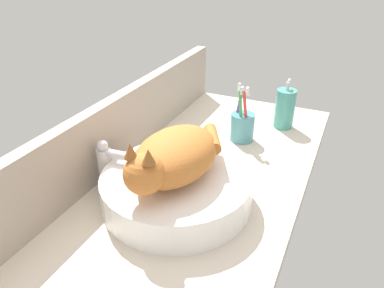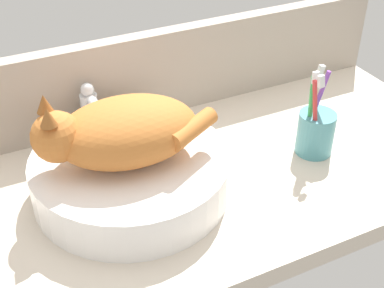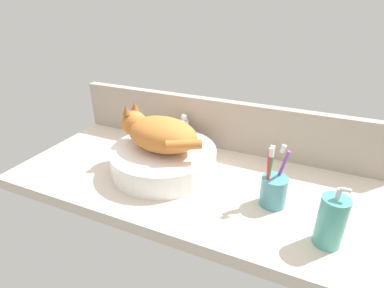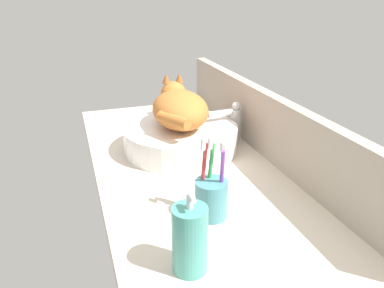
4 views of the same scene
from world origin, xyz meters
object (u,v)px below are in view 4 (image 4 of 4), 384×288
(sink_basin, at_px, (180,138))
(toothbrush_cup, at_px, (211,197))
(faucet, at_px, (232,121))
(cat, at_px, (179,107))
(soap_dispenser, at_px, (190,239))

(sink_basin, xyz_separation_m, toothbrush_cup, (0.38, -0.04, 0.01))
(sink_basin, height_order, faucet, faucet)
(faucet, bearing_deg, toothbrush_cup, -30.12)
(cat, xyz_separation_m, faucet, (0.00, 0.18, -0.06))
(cat, bearing_deg, toothbrush_cup, -6.36)
(sink_basin, xyz_separation_m, soap_dispenser, (0.53, -0.14, 0.03))
(sink_basin, height_order, cat, cat)
(faucet, height_order, soap_dispenser, soap_dispenser)
(faucet, relative_size, toothbrush_cup, 0.73)
(faucet, bearing_deg, cat, -90.24)
(cat, height_order, toothbrush_cup, cat)
(sink_basin, distance_m, soap_dispenser, 0.55)
(faucet, xyz_separation_m, toothbrush_cup, (0.39, -0.23, -0.02))
(sink_basin, bearing_deg, cat, 177.04)
(sink_basin, relative_size, cat, 1.13)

